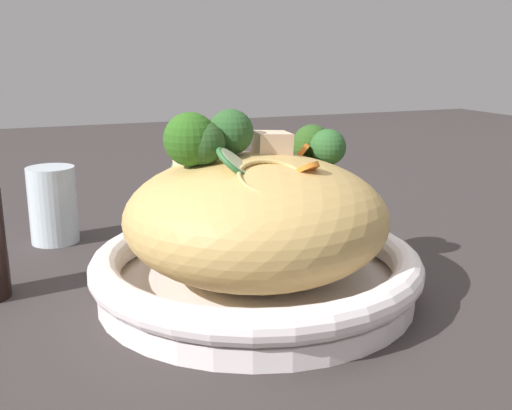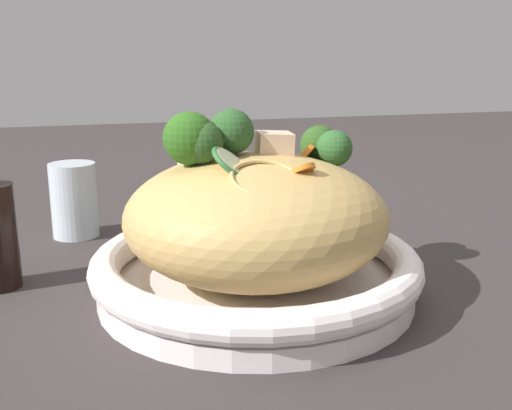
# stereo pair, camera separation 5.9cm
# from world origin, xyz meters

# --- Properties ---
(ground_plane) EXTENTS (3.00, 3.00, 0.00)m
(ground_plane) POSITION_xyz_m (0.00, 0.00, 0.00)
(ground_plane) COLOR #332D2D
(serving_bowl) EXTENTS (0.33, 0.33, 0.05)m
(serving_bowl) POSITION_xyz_m (0.00, 0.00, 0.03)
(serving_bowl) COLOR white
(serving_bowl) RESTS_ON ground_plane
(noodle_heap) EXTENTS (0.26, 0.26, 0.13)m
(noodle_heap) POSITION_xyz_m (0.00, 0.00, 0.08)
(noodle_heap) COLOR tan
(noodle_heap) RESTS_ON serving_bowl
(broccoli_florets) EXTENTS (0.21, 0.10, 0.07)m
(broccoli_florets) POSITION_xyz_m (0.00, -0.02, 0.15)
(broccoli_florets) COLOR #98AC6C
(broccoli_florets) RESTS_ON serving_bowl
(carrot_coins) EXTENTS (0.12, 0.16, 0.04)m
(carrot_coins) POSITION_xyz_m (-0.02, -0.03, 0.14)
(carrot_coins) COLOR orange
(carrot_coins) RESTS_ON serving_bowl
(zucchini_slices) EXTENTS (0.07, 0.18, 0.05)m
(zucchini_slices) POSITION_xyz_m (0.04, -0.02, 0.13)
(zucchini_slices) COLOR beige
(zucchini_slices) RESTS_ON serving_bowl
(chicken_chunks) EXTENTS (0.11, 0.07, 0.04)m
(chicken_chunks) POSITION_xyz_m (0.02, -0.03, 0.14)
(chicken_chunks) COLOR beige
(chicken_chunks) RESTS_ON serving_bowl
(drinking_glass) EXTENTS (0.06, 0.06, 0.10)m
(drinking_glass) POSITION_xyz_m (0.18, -0.26, 0.05)
(drinking_glass) COLOR silver
(drinking_glass) RESTS_ON ground_plane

